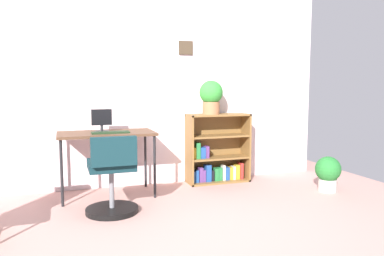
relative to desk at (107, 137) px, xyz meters
The scene contains 9 objects.
ground_plane 1.90m from the desk, 78.49° to the right, with size 6.24×6.24×0.00m, color tan.
wall_back 0.82m from the desk, 49.44° to the left, with size 5.20×0.12×2.57m.
desk is the anchor object (origin of this frame).
monitor 0.19m from the desk, 143.96° to the left, with size 0.23×0.17×0.26m.
keyboard 0.14m from the desk, 75.20° to the right, with size 0.41×0.14×0.02m, color black.
office_chair 0.74m from the desk, 92.53° to the right, with size 0.52×0.55×0.79m.
bookshelf_low 1.48m from the desk, ahead, with size 0.82×0.30×0.90m.
potted_plant_on_shelf 1.42m from the desk, ahead, with size 0.30×0.30×0.43m.
potted_plant_floor 2.64m from the desk, 14.76° to the right, with size 0.30×0.30×0.42m.
Camera 1 is at (-0.82, -2.61, 1.25)m, focal length 35.52 mm.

